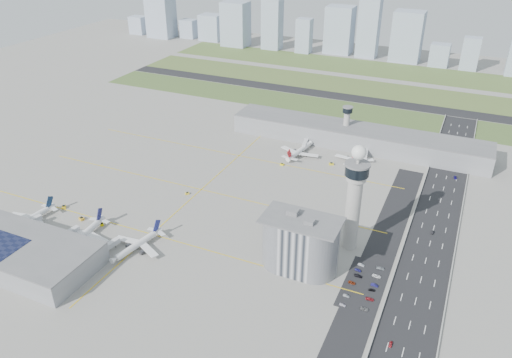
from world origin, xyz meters
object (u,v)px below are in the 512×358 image
at_px(jet_bridge_near_1, 59,241).
at_px(car_lot_7, 370,299).
at_px(car_lot_11, 380,268).
at_px(car_lot_10, 377,276).
at_px(secondary_tower, 347,122).
at_px(car_lot_5, 361,265).
at_px(car_lot_9, 375,285).
at_px(tug_0, 64,207).
at_px(car_lot_3, 358,276).
at_px(jet_bridge_near_0, 21,229).
at_px(tug_1, 81,218).
at_px(airplane_near_b, 82,232).
at_px(admin_building, 300,244).
at_px(car_lot_4, 358,270).
at_px(jet_bridge_far_1, 366,152).
at_px(car_lot_0, 343,305).
at_px(airplane_near_a, 27,216).
at_px(tug_5, 331,164).
at_px(control_tower, 354,194).
at_px(car_lot_8, 372,290).
at_px(car_lot_6, 364,309).
at_px(jet_bridge_far_0, 306,142).
at_px(car_lot_1, 346,296).
at_px(car_hw_4, 446,143).
at_px(car_hw_0, 391,344).
at_px(car_hw_2, 455,178).
at_px(tug_3, 187,193).
at_px(jet_bridge_near_2, 100,253).
at_px(airplane_far_b, 355,155).
at_px(airplane_far_a, 300,148).
at_px(tug_2, 102,224).
at_px(car_lot_2, 352,283).

bearing_deg(jet_bridge_near_1, car_lot_7, -70.86).
bearing_deg(car_lot_11, car_lot_10, 168.88).
distance_m(secondary_tower, car_lot_5, 166.95).
distance_m(car_lot_7, car_lot_9, 11.49).
distance_m(tug_0, car_lot_3, 194.51).
relative_size(jet_bridge_near_0, tug_1, 4.08).
bearing_deg(airplane_near_b, admin_building, 98.28).
relative_size(admin_building, jet_bridge_near_0, 3.00).
distance_m(tug_1, car_lot_4, 173.82).
distance_m(jet_bridge_far_1, car_lot_0, 176.89).
relative_size(car_lot_5, car_lot_10, 0.77).
height_order(airplane_near_a, tug_5, airplane_near_a).
height_order(control_tower, airplane_near_a, control_tower).
xyz_separation_m(secondary_tower, tug_1, (-119.76, -184.96, -17.80)).
bearing_deg(airplane_near_a, car_lot_0, 99.33).
bearing_deg(car_lot_8, car_lot_6, 170.49).
bearing_deg(car_lot_3, tug_1, 98.44).
xyz_separation_m(jet_bridge_far_0, car_lot_5, (81.05, -139.25, -2.26)).
bearing_deg(car_lot_1, car_lot_10, -26.96).
height_order(airplane_near_b, car_hw_4, airplane_near_b).
bearing_deg(control_tower, car_lot_8, -57.67).
height_order(car_lot_3, car_hw_0, car_lot_3).
xyz_separation_m(jet_bridge_near_1, car_hw_0, (192.11, 2.88, -2.24)).
bearing_deg(car_hw_2, tug_1, -153.20).
distance_m(jet_bridge_near_1, car_hw_2, 273.72).
relative_size(airplane_near_a, car_hw_2, 8.89).
relative_size(car_lot_7, car_hw_4, 1.11).
bearing_deg(car_hw_0, car_lot_11, 107.95).
relative_size(airplane_near_a, tug_5, 11.46).
bearing_deg(car_hw_0, car_lot_3, 122.71).
xyz_separation_m(jet_bridge_near_0, jet_bridge_far_0, (115.00, 193.00, 0.00)).
bearing_deg(tug_3, car_hw_0, 18.31).
distance_m(admin_building, jet_bridge_near_2, 112.69).
xyz_separation_m(airplane_near_b, car_lot_3, (157.41, 34.63, -5.06)).
bearing_deg(tug_0, jet_bridge_far_0, -164.69).
relative_size(car_lot_1, car_lot_10, 0.72).
relative_size(airplane_near_a, car_lot_0, 11.88).
xyz_separation_m(car_lot_9, car_hw_4, (14.73, 202.92, 0.01)).
bearing_deg(admin_building, car_lot_9, 1.26).
height_order(jet_bridge_near_0, car_lot_0, jet_bridge_near_0).
bearing_deg(car_hw_4, jet_bridge_near_1, -127.24).
xyz_separation_m(airplane_far_b, tug_1, (-135.70, -154.89, -4.00)).
distance_m(airplane_far_a, tug_5, 29.90).
bearing_deg(car_hw_4, tug_3, -132.64).
height_order(tug_0, car_lot_11, tug_0).
height_order(jet_bridge_near_2, tug_2, jet_bridge_near_2).
distance_m(jet_bridge_near_2, tug_2, 33.80).
bearing_deg(control_tower, airplane_far_a, 123.29).
height_order(secondary_tower, tug_0, secondary_tower).
height_order(car_lot_2, car_lot_6, car_lot_6).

